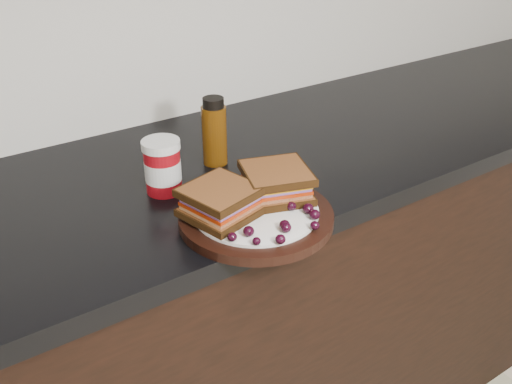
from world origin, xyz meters
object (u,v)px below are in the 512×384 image
(plate, at_px, (256,217))
(sandwich_left, at_px, (220,201))
(oil_bottle, at_px, (214,131))
(condiment_jar, at_px, (163,166))

(plate, height_order, sandwich_left, sandwich_left)
(plate, bearing_deg, oil_bottle, 76.54)
(plate, xyz_separation_m, condiment_jar, (-0.09, 0.19, 0.05))
(oil_bottle, bearing_deg, condiment_jar, -160.03)
(condiment_jar, bearing_deg, plate, -65.28)
(sandwich_left, distance_m, oil_bottle, 0.26)
(plate, relative_size, sandwich_left, 2.40)
(plate, bearing_deg, condiment_jar, 114.72)
(sandwich_left, bearing_deg, plate, -33.60)
(plate, xyz_separation_m, sandwich_left, (-0.06, 0.02, 0.04))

